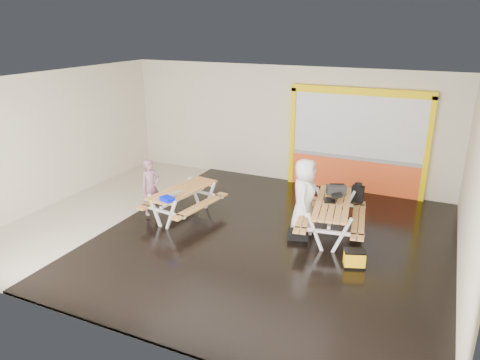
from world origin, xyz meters
The scene contains 14 objects.
room centered at (0.00, 0.00, 1.75)m, with size 10.02×8.02×3.52m.
deck centered at (1.25, 0.00, 0.03)m, with size 7.50×7.98×0.05m, color black.
kiosk centered at (2.20, 3.93, 1.44)m, with size 3.88×0.16×3.00m.
picnic_table_left centered at (-1.25, 0.25, 0.60)m, with size 1.62×2.15×0.79m.
picnic_table_right centered at (2.35, 0.78, 0.65)m, with size 1.77×2.34×0.86m.
person_left centered at (-1.99, -0.05, 0.82)m, with size 0.51×0.34×1.41m, color #7B5264.
person_right centered at (1.70, 0.74, 0.89)m, with size 0.88×0.57×1.80m, color white.
laptop_left centered at (-1.21, -0.22, 0.84)m, with size 0.42×0.41×0.14m.
laptop_right centered at (2.31, 0.87, 0.90)m, with size 0.48×0.45×0.17m.
blue_pouch centered at (-1.16, -0.57, 0.84)m, with size 0.31×0.22×0.09m, color #000FF0.
toolbox centered at (2.29, 1.35, 0.95)m, with size 0.50×0.38×0.26m.
backpack centered at (2.71, 1.81, 0.78)m, with size 0.29×0.19×0.47m.
dark_case centered at (1.71, 0.31, 0.14)m, with size 0.46×0.35×0.17m, color black.
fluke_bag centered at (3.12, -0.44, 0.23)m, with size 0.49×0.40×0.36m.
Camera 1 is at (4.38, -8.59, 4.67)m, focal length 33.76 mm.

